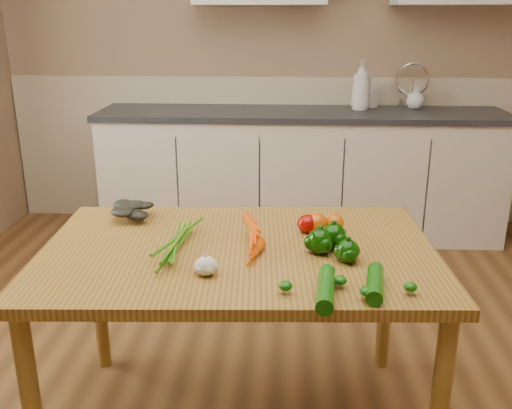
{
  "coord_description": "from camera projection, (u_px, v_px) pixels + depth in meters",
  "views": [
    {
      "loc": [
        0.1,
        -1.8,
        1.55
      ],
      "look_at": [
        -0.02,
        0.32,
        0.83
      ],
      "focal_mm": 40.0,
      "sensor_mm": 36.0,
      "label": 1
    }
  ],
  "objects": [
    {
      "name": "garlic_bulb",
      "position": [
        206.0,
        266.0,
        1.82
      ],
      "size": [
        0.07,
        0.07,
        0.06
      ],
      "primitive_type": "ellipsoid",
      "color": "silver",
      "rests_on": "table"
    },
    {
      "name": "pepper_c",
      "position": [
        348.0,
        251.0,
        1.91
      ],
      "size": [
        0.08,
        0.08,
        0.08
      ],
      "primitive_type": "sphere",
      "color": "#083202",
      "rests_on": "table"
    },
    {
      "name": "tomato_a",
      "position": [
        307.0,
        224.0,
        2.17
      ],
      "size": [
        0.08,
        0.08,
        0.07
      ],
      "primitive_type": "ellipsoid",
      "color": "#940602",
      "rests_on": "table"
    },
    {
      "name": "tomato_c",
      "position": [
        334.0,
        223.0,
        2.18
      ],
      "size": [
        0.07,
        0.07,
        0.07
      ],
      "primitive_type": "ellipsoid",
      "color": "#C04A04",
      "rests_on": "table"
    },
    {
      "name": "zucchini_b",
      "position": [
        326.0,
        289.0,
        1.68
      ],
      "size": [
        0.07,
        0.24,
        0.05
      ],
      "primitive_type": "cylinder",
      "rotation": [
        1.57,
        0.0,
        -0.09
      ],
      "color": "#0C4607",
      "rests_on": "table"
    },
    {
      "name": "soap_bottle_a",
      "position": [
        361.0,
        85.0,
        3.97
      ],
      "size": [
        0.18,
        0.18,
        0.34
      ],
      "primitive_type": "imported",
      "rotation": [
        0.0,
        0.0,
        2.64
      ],
      "color": "silver",
      "rests_on": "counter_run"
    },
    {
      "name": "zucchini_a",
      "position": [
        375.0,
        283.0,
        1.71
      ],
      "size": [
        0.08,
        0.21,
        0.05
      ],
      "primitive_type": "cylinder",
      "rotation": [
        1.57,
        0.0,
        -0.16
      ],
      "color": "#0C4607",
      "rests_on": "table"
    },
    {
      "name": "carrot_bunch",
      "position": [
        228.0,
        239.0,
        2.02
      ],
      "size": [
        0.27,
        0.21,
        0.07
      ],
      "primitive_type": null,
      "rotation": [
        0.0,
        0.0,
        0.05
      ],
      "color": "#EA4E05",
      "rests_on": "table"
    },
    {
      "name": "leafy_greens",
      "position": [
        137.0,
        209.0,
        2.29
      ],
      "size": [
        0.2,
        0.18,
        0.1
      ],
      "primitive_type": null,
      "color": "black",
      "rests_on": "table"
    },
    {
      "name": "soap_bottle_b",
      "position": [
        370.0,
        94.0,
        4.09
      ],
      "size": [
        0.13,
        0.13,
        0.2
      ],
      "primitive_type": "imported",
      "rotation": [
        0.0,
        0.0,
        5.53
      ],
      "color": "silver",
      "rests_on": "counter_run"
    },
    {
      "name": "pepper_b",
      "position": [
        333.0,
        236.0,
        2.02
      ],
      "size": [
        0.09,
        0.09,
        0.09
      ],
      "primitive_type": "sphere",
      "color": "#083202",
      "rests_on": "table"
    },
    {
      "name": "soap_bottle_c",
      "position": [
        416.0,
        97.0,
        4.04
      ],
      "size": [
        0.18,
        0.18,
        0.16
      ],
      "primitive_type": "imported",
      "rotation": [
        0.0,
        0.0,
        3.86
      ],
      "color": "silver",
      "rests_on": "counter_run"
    },
    {
      "name": "counter_run",
      "position": [
        302.0,
        172.0,
        4.12
      ],
      "size": [
        2.84,
        0.64,
        1.14
      ],
      "color": "beige",
      "rests_on": "ground"
    },
    {
      "name": "table",
      "position": [
        238.0,
        269.0,
        2.06
      ],
      "size": [
        1.44,
        0.97,
        0.75
      ],
      "rotation": [
        0.0,
        0.0,
        0.05
      ],
      "color": "olive",
      "rests_on": "ground"
    },
    {
      "name": "room",
      "position": [
        259.0,
        104.0,
        1.97
      ],
      "size": [
        4.04,
        5.04,
        2.64
      ],
      "color": "brown",
      "rests_on": "ground"
    },
    {
      "name": "pepper_a",
      "position": [
        320.0,
        241.0,
        1.98
      ],
      "size": [
        0.09,
        0.09,
        0.09
      ],
      "primitive_type": "sphere",
      "color": "#083202",
      "rests_on": "table"
    },
    {
      "name": "tomato_b",
      "position": [
        317.0,
        223.0,
        2.17
      ],
      "size": [
        0.08,
        0.08,
        0.07
      ],
      "primitive_type": "ellipsoid",
      "color": "#C04A04",
      "rests_on": "table"
    }
  ]
}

